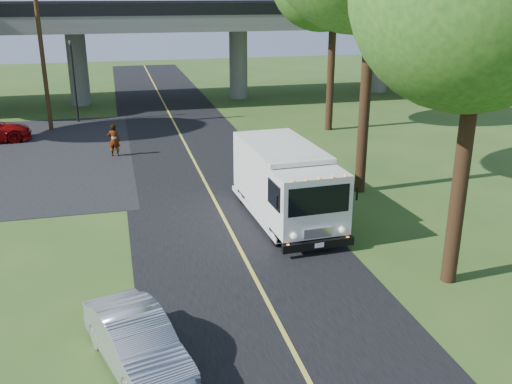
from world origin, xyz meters
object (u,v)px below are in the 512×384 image
object	(u,v)px
utility_pole	(42,53)
silver_sedan	(137,342)
step_van	(286,182)
pedestrian	(114,140)
traffic_signal	(73,72)

from	to	relation	value
utility_pole	silver_sedan	xyz separation A→B (m)	(3.94, -24.93, -3.95)
utility_pole	step_van	xyz separation A→B (m)	(9.70, -17.31, -3.10)
silver_sedan	pedestrian	distance (m)	18.02
silver_sedan	traffic_signal	bearing A→B (deg)	77.26
utility_pole	pedestrian	xyz separation A→B (m)	(3.70, -6.92, -3.76)
step_van	silver_sedan	size ratio (longest dim) A/B	1.71
silver_sedan	pedestrian	world-z (taller)	pedestrian
step_van	pedestrian	world-z (taller)	step_van
pedestrian	utility_pole	bearing A→B (deg)	-47.84
utility_pole	pedestrian	world-z (taller)	utility_pole
utility_pole	silver_sedan	world-z (taller)	utility_pole
traffic_signal	silver_sedan	bearing A→B (deg)	-84.83
pedestrian	traffic_signal	bearing A→B (deg)	-62.12
silver_sedan	pedestrian	bearing A→B (deg)	72.85
silver_sedan	pedestrian	size ratio (longest dim) A/B	2.33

